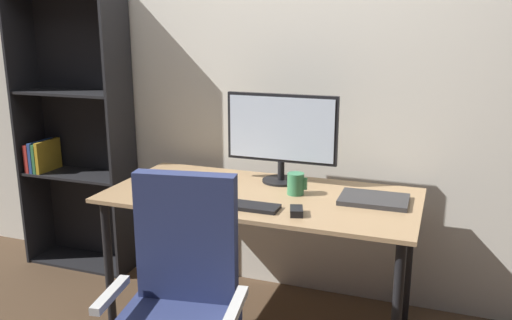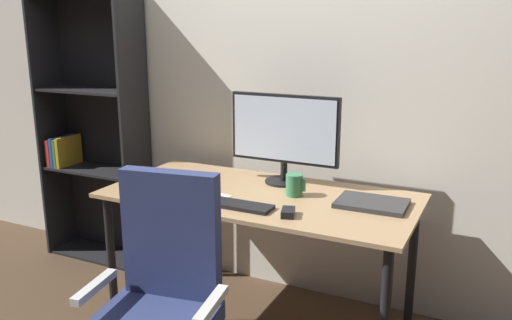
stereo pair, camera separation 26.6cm
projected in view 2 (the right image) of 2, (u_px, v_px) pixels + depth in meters
back_wall at (302, 72)px, 2.97m from camera, size 6.40×0.10×2.60m
desk at (260, 209)px, 2.66m from camera, size 1.54×0.74×0.74m
monitor at (284, 133)px, 2.76m from camera, size 0.60×0.20×0.47m
keyboard at (242, 206)px, 2.44m from camera, size 0.29×0.11×0.02m
mouse at (288, 212)px, 2.33m from camera, size 0.08×0.11×0.03m
coffee_mug at (294, 185)px, 2.60m from camera, size 0.10×0.08×0.11m
laptop at (372, 203)px, 2.47m from camera, size 0.32×0.24×0.02m
paper_sheet at (196, 200)px, 2.54m from camera, size 0.25×0.32×0.00m
office_chair at (159, 317)px, 2.06m from camera, size 0.56×0.54×1.01m
bookshelf at (94, 131)px, 3.53m from camera, size 0.73×0.28×1.76m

